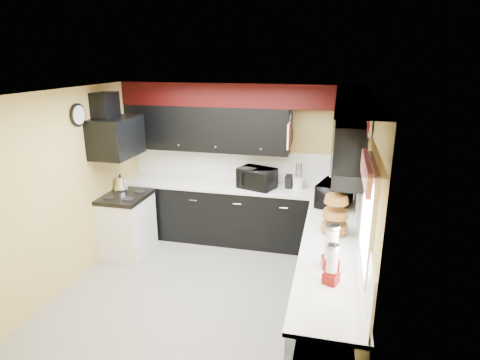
% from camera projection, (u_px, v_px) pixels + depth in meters
% --- Properties ---
extents(ground, '(3.60, 3.60, 0.00)m').
position_uv_depth(ground, '(208.00, 290.00, 5.14)').
color(ground, gray).
rests_on(ground, ground).
extents(wall_back, '(3.60, 0.06, 2.50)m').
position_uv_depth(wall_back, '(240.00, 162.00, 6.45)').
color(wall_back, '#E0C666').
rests_on(wall_back, ground).
extents(wall_right, '(0.06, 3.60, 2.50)m').
position_uv_depth(wall_right, '(362.00, 211.00, 4.37)').
color(wall_right, '#E0C666').
rests_on(wall_right, ground).
extents(wall_left, '(0.06, 3.60, 2.50)m').
position_uv_depth(wall_left, '(72.00, 187.00, 5.17)').
color(wall_left, '#E0C666').
rests_on(wall_left, ground).
extents(ceiling, '(3.60, 3.60, 0.06)m').
position_uv_depth(ceiling, '(202.00, 91.00, 4.40)').
color(ceiling, white).
rests_on(ceiling, wall_back).
extents(cab_back, '(3.60, 0.60, 0.90)m').
position_uv_depth(cab_back, '(236.00, 215.00, 6.40)').
color(cab_back, black).
rests_on(cab_back, ground).
extents(cab_right, '(0.60, 3.00, 0.90)m').
position_uv_depth(cab_right, '(328.00, 287.00, 4.39)').
color(cab_right, black).
rests_on(cab_right, ground).
extents(counter_back, '(3.62, 0.64, 0.04)m').
position_uv_depth(counter_back, '(236.00, 187.00, 6.26)').
color(counter_back, white).
rests_on(counter_back, cab_back).
extents(counter_right, '(0.64, 3.02, 0.04)m').
position_uv_depth(counter_right, '(331.00, 248.00, 4.26)').
color(counter_right, white).
rests_on(counter_right, cab_right).
extents(splash_back, '(3.60, 0.02, 0.50)m').
position_uv_depth(splash_back, '(240.00, 165.00, 6.45)').
color(splash_back, white).
rests_on(splash_back, counter_back).
extents(splash_right, '(0.02, 3.60, 0.50)m').
position_uv_depth(splash_right, '(361.00, 216.00, 4.39)').
color(splash_right, white).
rests_on(splash_right, counter_right).
extents(upper_back, '(2.60, 0.35, 0.70)m').
position_uv_depth(upper_back, '(206.00, 128.00, 6.23)').
color(upper_back, black).
rests_on(upper_back, wall_back).
extents(upper_right, '(0.35, 1.80, 0.70)m').
position_uv_depth(upper_right, '(348.00, 144.00, 5.08)').
color(upper_right, black).
rests_on(upper_right, wall_right).
extents(soffit_back, '(3.60, 0.36, 0.35)m').
position_uv_depth(soffit_back, '(237.00, 95.00, 5.96)').
color(soffit_back, black).
rests_on(soffit_back, wall_back).
extents(soffit_right, '(0.36, 3.24, 0.35)m').
position_uv_depth(soffit_right, '(354.00, 114.00, 3.93)').
color(soffit_right, black).
rests_on(soffit_right, wall_right).
extents(stove, '(0.60, 0.75, 0.86)m').
position_uv_depth(stove, '(127.00, 225.00, 6.05)').
color(stove, white).
rests_on(stove, ground).
extents(cooktop, '(0.62, 0.77, 0.06)m').
position_uv_depth(cooktop, '(125.00, 197.00, 5.91)').
color(cooktop, black).
rests_on(cooktop, stove).
extents(hood, '(0.50, 0.78, 0.55)m').
position_uv_depth(hood, '(116.00, 137.00, 5.66)').
color(hood, black).
rests_on(hood, wall_left).
extents(hood_duct, '(0.24, 0.40, 0.40)m').
position_uv_depth(hood_duct, '(105.00, 107.00, 5.57)').
color(hood_duct, black).
rests_on(hood_duct, wall_left).
extents(window, '(0.03, 0.86, 0.96)m').
position_uv_depth(window, '(368.00, 216.00, 3.45)').
color(window, white).
rests_on(window, wall_right).
extents(valance, '(0.04, 0.88, 0.20)m').
position_uv_depth(valance, '(366.00, 171.00, 3.34)').
color(valance, red).
rests_on(valance, wall_right).
extents(pan_top, '(0.03, 0.22, 0.40)m').
position_uv_depth(pan_top, '(291.00, 119.00, 5.81)').
color(pan_top, black).
rests_on(pan_top, upper_back).
extents(pan_mid, '(0.03, 0.28, 0.46)m').
position_uv_depth(pan_mid, '(289.00, 138.00, 5.76)').
color(pan_mid, black).
rests_on(pan_mid, upper_back).
extents(pan_low, '(0.03, 0.24, 0.42)m').
position_uv_depth(pan_low, '(291.00, 136.00, 6.01)').
color(pan_low, black).
rests_on(pan_low, upper_back).
extents(cut_board, '(0.03, 0.26, 0.35)m').
position_uv_depth(cut_board, '(289.00, 136.00, 5.63)').
color(cut_board, white).
rests_on(cut_board, upper_back).
extents(baskets, '(0.27, 0.27, 0.50)m').
position_uv_depth(baskets, '(335.00, 213.00, 4.50)').
color(baskets, brown).
rests_on(baskets, upper_right).
extents(clock, '(0.03, 0.30, 0.30)m').
position_uv_depth(clock, '(78.00, 115.00, 5.14)').
color(clock, black).
rests_on(clock, wall_left).
extents(deco_plate, '(0.03, 0.24, 0.24)m').
position_uv_depth(deco_plate, '(370.00, 125.00, 3.76)').
color(deco_plate, white).
rests_on(deco_plate, wall_right).
extents(toaster_oven, '(0.65, 0.59, 0.31)m').
position_uv_depth(toaster_oven, '(257.00, 178.00, 6.11)').
color(toaster_oven, black).
rests_on(toaster_oven, counter_back).
extents(microwave, '(0.52, 0.65, 0.31)m').
position_uv_depth(microwave, '(335.00, 194.00, 5.40)').
color(microwave, black).
rests_on(microwave, counter_right).
extents(utensil_crock, '(0.17, 0.17, 0.18)m').
position_uv_depth(utensil_crock, '(298.00, 183.00, 6.07)').
color(utensil_crock, white).
rests_on(utensil_crock, counter_back).
extents(knife_block, '(0.11, 0.14, 0.21)m').
position_uv_depth(knife_block, '(289.00, 182.00, 6.10)').
color(knife_block, black).
rests_on(knife_block, counter_back).
extents(kettle, '(0.23, 0.23, 0.19)m').
position_uv_depth(kettle, '(121.00, 183.00, 6.11)').
color(kettle, silver).
rests_on(kettle, cooktop).
extents(dispenser_a, '(0.18, 0.18, 0.42)m').
position_uv_depth(dispenser_a, '(331.00, 248.00, 3.76)').
color(dispenser_a, '#620002').
rests_on(dispenser_a, counter_right).
extents(dispenser_b, '(0.16, 0.16, 0.33)m').
position_uv_depth(dispenser_b, '(332.00, 266.00, 3.51)').
color(dispenser_b, '#5E020B').
rests_on(dispenser_b, counter_right).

